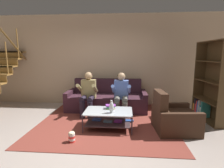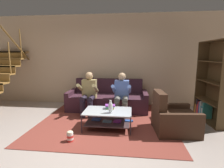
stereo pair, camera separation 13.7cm
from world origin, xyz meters
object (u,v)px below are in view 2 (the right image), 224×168
object	(u,v)px
person_seated_left	(89,92)
popcorn_tub	(70,136)
vase	(111,107)
book_stack	(110,107)
coffee_table	(108,117)
armchair	(173,119)
bookshelf	(212,89)
couch	(108,100)
person_seated_right	(122,93)

from	to	relation	value
person_seated_left	popcorn_tub	bearing A→B (deg)	-89.44
vase	book_stack	xyz separation A→B (m)	(-0.05, 0.29, -0.08)
coffee_table	popcorn_tub	xyz separation A→B (m)	(-0.63, -0.71, -0.16)
armchair	book_stack	bearing A→B (deg)	172.56
popcorn_tub	coffee_table	bearing A→B (deg)	48.52
bookshelf	popcorn_tub	size ratio (longest dim) A/B	9.20
coffee_table	vase	size ratio (longest dim) A/B	3.93
bookshelf	popcorn_tub	bearing A→B (deg)	-154.49
person_seated_left	armchair	bearing A→B (deg)	-22.63
person_seated_left	popcorn_tub	size ratio (longest dim) A/B	5.48
book_stack	bookshelf	world-z (taller)	bookshelf
couch	armchair	size ratio (longest dim) A/B	2.53
couch	armchair	bearing A→B (deg)	-40.97
book_stack	popcorn_tub	world-z (taller)	book_stack
vase	popcorn_tub	bearing A→B (deg)	-140.96
coffee_table	vase	world-z (taller)	vase
book_stack	person_seated_left	bearing A→B (deg)	134.89
person_seated_left	person_seated_right	bearing A→B (deg)	-0.06
popcorn_tub	couch	bearing A→B (deg)	78.21
person_seated_left	coffee_table	distance (m)	1.11
couch	bookshelf	distance (m)	2.80
vase	bookshelf	size ratio (longest dim) A/B	0.14
book_stack	armchair	world-z (taller)	armchair
armchair	popcorn_tub	distance (m)	2.16
book_stack	bookshelf	bearing A→B (deg)	14.31
person_seated_right	armchair	distance (m)	1.48
person_seated_left	person_seated_right	size ratio (longest dim) A/B	1.01
person_seated_right	popcorn_tub	world-z (taller)	person_seated_right
vase	armchair	bearing A→B (deg)	4.76
person_seated_right	armchair	size ratio (longest dim) A/B	1.26
armchair	person_seated_right	bearing A→B (deg)	143.53
person_seated_left	vase	distance (m)	1.21
vase	popcorn_tub	xyz separation A→B (m)	(-0.70, -0.57, -0.43)
person_seated_left	popcorn_tub	xyz separation A→B (m)	(0.01, -1.54, -0.54)
couch	bookshelf	size ratio (longest dim) A/B	1.19
coffee_table	book_stack	distance (m)	0.24
person_seated_left	vase	size ratio (longest dim) A/B	4.22
person_seated_left	book_stack	xyz separation A→B (m)	(0.67, -0.68, -0.19)
couch	person_seated_left	xyz separation A→B (m)	(-0.45, -0.54, 0.35)
coffee_table	person_seated_right	bearing A→B (deg)	73.03
couch	vase	distance (m)	1.55
bookshelf	coffee_table	bearing A→B (deg)	-162.67
couch	book_stack	world-z (taller)	couch
popcorn_tub	vase	bearing A→B (deg)	39.04
armchair	coffee_table	bearing A→B (deg)	178.75
book_stack	coffee_table	bearing A→B (deg)	-100.57
couch	armchair	world-z (taller)	couch
person_seated_right	bookshelf	size ratio (longest dim) A/B	0.59
couch	person_seated_left	size ratio (longest dim) A/B	2.00
person_seated_left	person_seated_right	world-z (taller)	person_seated_left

